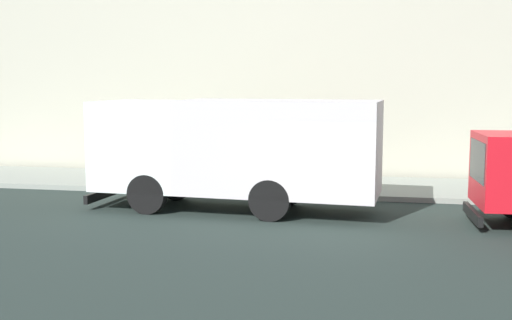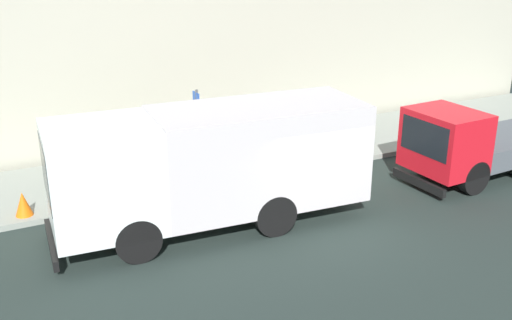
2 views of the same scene
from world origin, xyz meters
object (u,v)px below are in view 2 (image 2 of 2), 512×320
(pedestrian_walking, at_px, (158,149))
(small_flatbed_truck, at_px, (472,144))
(street_sign_post, at_px, (198,129))
(traffic_cone_orange, at_px, (23,204))
(pedestrian_standing, at_px, (220,132))
(large_utility_truck, at_px, (211,162))

(pedestrian_walking, bearing_deg, small_flatbed_truck, 121.20)
(small_flatbed_truck, relative_size, street_sign_post, 1.95)
(pedestrian_walking, xyz_separation_m, traffic_cone_orange, (-1.01, 3.92, -0.54))
(small_flatbed_truck, xyz_separation_m, traffic_cone_orange, (2.94, 12.28, -0.59))
(pedestrian_standing, height_order, traffic_cone_orange, pedestrian_standing)
(large_utility_truck, xyz_separation_m, small_flatbed_truck, (-0.50, -8.10, -0.65))
(pedestrian_walking, relative_size, pedestrian_standing, 0.92)
(street_sign_post, bearing_deg, traffic_cone_orange, 90.05)
(small_flatbed_truck, distance_m, street_sign_post, 8.08)
(large_utility_truck, bearing_deg, traffic_cone_orange, 63.84)
(large_utility_truck, distance_m, small_flatbed_truck, 8.15)
(large_utility_truck, xyz_separation_m, pedestrian_standing, (3.92, -1.92, -0.64))
(pedestrian_walking, bearing_deg, pedestrian_standing, 158.59)
(pedestrian_walking, height_order, street_sign_post, street_sign_post)
(large_utility_truck, height_order, pedestrian_walking, large_utility_truck)
(small_flatbed_truck, height_order, street_sign_post, street_sign_post)
(small_flatbed_truck, bearing_deg, pedestrian_walking, 61.91)
(pedestrian_walking, bearing_deg, traffic_cone_orange, -19.01)
(traffic_cone_orange, height_order, street_sign_post, street_sign_post)
(pedestrian_standing, bearing_deg, large_utility_truck, -10.87)
(small_flatbed_truck, height_order, pedestrian_walking, small_flatbed_truck)
(large_utility_truck, xyz_separation_m, street_sign_post, (2.44, -0.62, 0.06))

